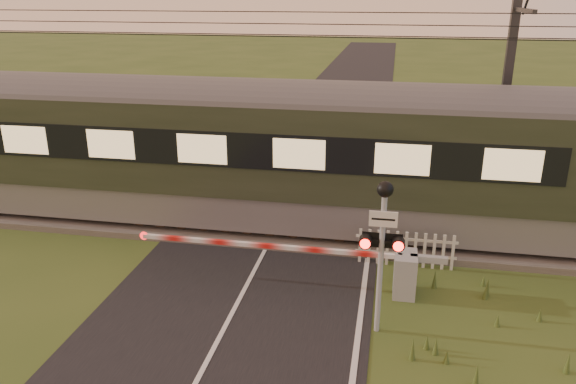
% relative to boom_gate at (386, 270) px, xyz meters
% --- Properties ---
extents(ground, '(160.00, 160.00, 0.00)m').
position_rel_boom_gate_xyz_m(ground, '(-3.24, -3.19, -0.57)').
color(ground, '#354B1D').
rests_on(ground, ground).
extents(road, '(6.00, 140.00, 0.03)m').
position_rel_boom_gate_xyz_m(road, '(-3.22, -3.43, -0.56)').
color(road, black).
rests_on(road, ground).
extents(track_bed, '(140.00, 3.40, 0.39)m').
position_rel_boom_gate_xyz_m(track_bed, '(-3.24, 3.31, -0.51)').
color(track_bed, '#47423D').
rests_on(track_bed, ground).
extents(overhead_wires, '(120.00, 0.62, 0.62)m').
position_rel_boom_gate_xyz_m(overhead_wires, '(-3.24, 3.31, 5.15)').
color(overhead_wires, black).
rests_on(overhead_wires, ground).
extents(boom_gate, '(7.36, 0.78, 1.03)m').
position_rel_boom_gate_xyz_m(boom_gate, '(0.00, 0.00, 0.00)').
color(boom_gate, gray).
rests_on(boom_gate, ground).
extents(crossing_signal, '(0.83, 0.35, 3.26)m').
position_rel_boom_gate_xyz_m(crossing_signal, '(-0.13, -1.64, 1.66)').
color(crossing_signal, gray).
rests_on(crossing_signal, ground).
extents(picket_fence, '(2.53, 0.08, 0.94)m').
position_rel_boom_gate_xyz_m(picket_fence, '(0.46, 1.41, -0.10)').
color(picket_fence, silver).
rests_on(picket_fence, ground).
extents(catenary_mast, '(0.24, 2.47, 7.67)m').
position_rel_boom_gate_xyz_m(catenary_mast, '(3.13, 5.54, 3.40)').
color(catenary_mast, '#2D2D30').
rests_on(catenary_mast, ground).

